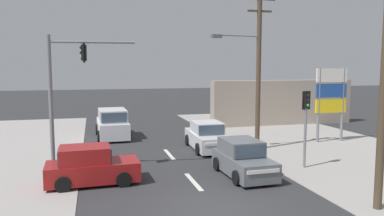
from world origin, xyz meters
name	(u,v)px	position (x,y,z in m)	size (l,w,h in m)	color
ground_plane	(217,208)	(0.00, 0.00, 0.00)	(140.00, 140.00, 0.00)	#303033
lane_dash_mid	(193,182)	(0.00, 3.00, 0.00)	(0.20, 2.40, 0.01)	silver
lane_dash_far	(169,154)	(0.00, 8.00, 0.00)	(0.20, 2.40, 0.01)	silver
utility_pole_foreground_right	(384,29)	(4.94, -1.40, 5.80)	(3.78, 0.31, 10.86)	#4C3D2B
utility_pole_midground_right	(256,65)	(4.91, 7.88, 4.75)	(3.78, 0.62, 8.78)	#4C3D2B
traffic_signal_mast	(63,86)	(-5.07, 5.59, 3.83)	(3.67, 0.56, 6.00)	slate
pedestal_signal_right_kerb	(306,116)	(5.51, 3.73, 2.42)	(0.44, 0.30, 3.56)	slate
shopping_plaza_sign	(331,94)	(10.38, 8.79, 2.98)	(2.10, 0.16, 4.60)	slate
shopfront_wall_far	(283,102)	(11.00, 16.00, 1.80)	(12.00, 1.00, 3.60)	#A39384
hatchback_kerbside_parked	(243,159)	(2.29, 3.34, 0.70)	(1.86, 3.68, 1.53)	slate
sedan_receding_far	(207,137)	(2.34, 8.70, 0.70)	(1.99, 4.29, 1.56)	silver
hatchback_crossing_left	(91,167)	(-4.02, 3.79, 0.70)	(3.70, 1.89, 1.53)	maroon
suv_oncoming_mid	(112,124)	(-2.67, 13.72, 0.88)	(2.16, 4.59, 1.90)	silver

